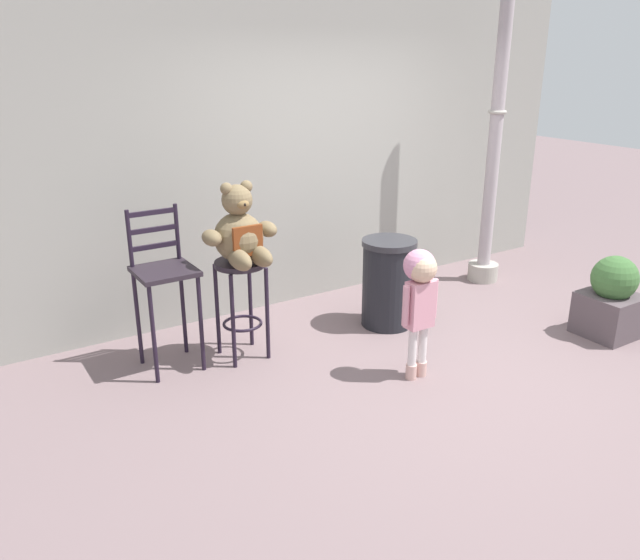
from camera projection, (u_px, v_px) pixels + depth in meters
ground_plane at (443, 367)px, 4.90m from camera, size 24.00×24.00×0.00m
building_wall at (307, 125)px, 5.93m from camera, size 6.11×0.30×3.29m
bar_stool_with_teddy at (241, 289)px, 4.91m from camera, size 0.39×0.39×0.79m
teddy_bear at (240, 234)px, 4.73m from camera, size 0.59×0.53×0.61m
child_walking at (420, 287)px, 4.53m from camera, size 0.31×0.25×0.99m
trash_bin at (388, 283)px, 5.55m from camera, size 0.47×0.47×0.78m
lamppost at (492, 166)px, 6.37m from camera, size 0.31×0.31×3.01m
bar_chair_empty at (164, 279)px, 4.70m from camera, size 0.43×0.43×1.22m
planter_with_shrub at (611, 299)px, 5.37m from camera, size 0.45×0.45×0.70m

